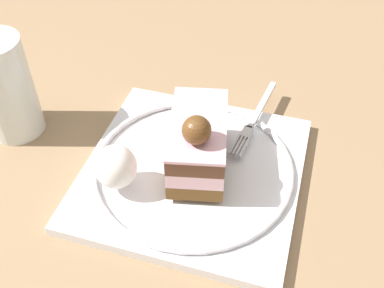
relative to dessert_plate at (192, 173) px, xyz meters
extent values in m
plane|color=#917353|center=(0.00, -0.01, -0.01)|extent=(2.40, 2.40, 0.00)
cube|color=white|center=(0.00, 0.00, 0.00)|extent=(0.23, 0.23, 0.01)
torus|color=white|center=(0.00, 0.00, 0.01)|extent=(0.22, 0.22, 0.01)
cube|color=brown|center=(0.01, 0.00, 0.02)|extent=(0.10, 0.05, 0.02)
cube|color=beige|center=(0.01, 0.00, 0.03)|extent=(0.10, 0.05, 0.02)
cube|color=#56311D|center=(0.01, 0.00, 0.05)|extent=(0.10, 0.05, 0.02)
cube|color=#ECB9C9|center=(0.01, 0.00, 0.06)|extent=(0.10, 0.06, 0.00)
sphere|color=brown|center=(-0.01, -0.01, 0.07)|extent=(0.02, 0.02, 0.02)
ellipsoid|color=white|center=(-0.03, 0.06, 0.03)|extent=(0.04, 0.04, 0.04)
cube|color=silver|center=(0.09, -0.06, 0.01)|extent=(0.08, 0.03, 0.00)
cube|color=silver|center=(0.05, -0.05, 0.01)|extent=(0.02, 0.01, 0.00)
cube|color=silver|center=(0.03, -0.04, 0.01)|extent=(0.03, 0.01, 0.00)
cube|color=silver|center=(0.03, -0.04, 0.01)|extent=(0.03, 0.01, 0.00)
cube|color=silver|center=(0.03, -0.04, 0.01)|extent=(0.03, 0.01, 0.00)
cube|color=silver|center=(0.03, -0.05, 0.01)|extent=(0.03, 0.01, 0.00)
cylinder|color=white|center=(0.05, 0.19, 0.05)|extent=(0.06, 0.06, 0.11)
cylinder|color=#B7232D|center=(0.05, 0.19, 0.02)|extent=(0.05, 0.05, 0.04)
camera|label=1|loc=(-0.29, -0.04, 0.33)|focal=43.35mm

